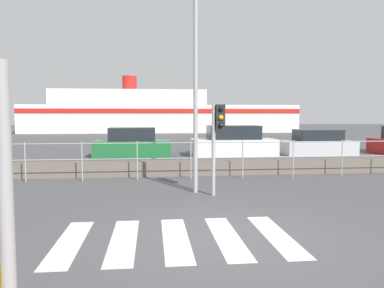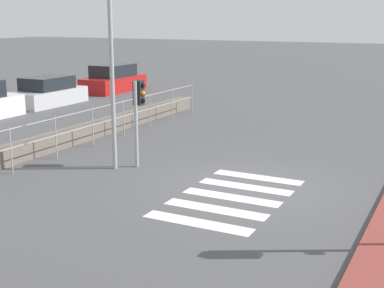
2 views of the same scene
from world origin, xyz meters
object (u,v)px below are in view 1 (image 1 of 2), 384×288
traffic_light_far (218,129)px  ferry_boat (155,114)px  parked_car_silver (317,144)px  parked_car_white (233,143)px  parked_car_green (132,144)px  streetlamp (196,65)px

traffic_light_far → ferry_boat: 38.35m
ferry_boat → parked_car_silver: size_ratio=8.72×
parked_car_white → traffic_light_far: bearing=-104.8°
traffic_light_far → parked_car_green: size_ratio=0.62×
streetlamp → ferry_boat: bearing=91.1°
parked_car_silver → parked_car_green: bearing=180.0°
traffic_light_far → parked_car_white: size_ratio=0.54×
traffic_light_far → parked_car_white: traffic_light_far is taller
streetlamp → parked_car_silver: size_ratio=1.44×
traffic_light_far → streetlamp: streetlamp is taller
ferry_boat → parked_car_silver: 29.79m
traffic_light_far → parked_car_green: (-2.75, 9.84, -1.14)m
streetlamp → parked_car_white: 10.45m
streetlamp → traffic_light_far: bearing=-27.1°
parked_car_green → ferry_boat: bearing=87.0°
streetlamp → ferry_boat: ferry_boat is taller
parked_car_green → parked_car_white: size_ratio=0.87×
ferry_boat → parked_car_white: 28.79m
parked_car_green → streetlamp: bearing=-77.0°
parked_car_green → parked_car_white: bearing=0.0°
traffic_light_far → streetlamp: bearing=152.9°
streetlamp → parked_car_green: size_ratio=1.42×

